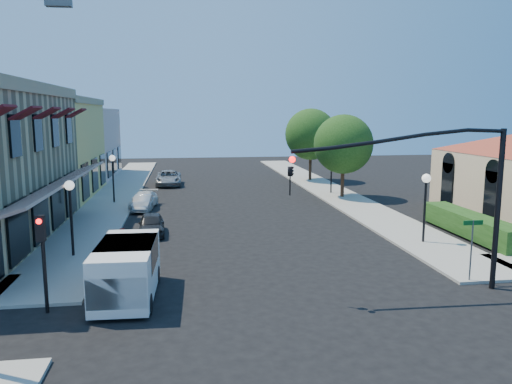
{
  "coord_description": "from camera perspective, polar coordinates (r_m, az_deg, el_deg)",
  "views": [
    {
      "loc": [
        -3.43,
        -15.04,
        6.53
      ],
      "look_at": [
        0.18,
        9.61,
        2.6
      ],
      "focal_mm": 35.0,
      "sensor_mm": 36.0,
      "label": 1
    }
  ],
  "objects": [
    {
      "name": "lamppost_left_near",
      "position": [
        23.9,
        -20.48,
        -0.74
      ],
      "size": [
        0.44,
        0.44,
        3.57
      ],
      "color": "black",
      "rests_on": "ground"
    },
    {
      "name": "hedge",
      "position": [
        29.14,
        23.29,
        -4.73
      ],
      "size": [
        1.4,
        8.0,
        1.1
      ],
      "primitive_type": "cube",
      "color": "#1A3E11",
      "rests_on": "ground"
    },
    {
      "name": "parked_car_c",
      "position": [
        35.65,
        -12.67,
        -0.91
      ],
      "size": [
        2.02,
        3.97,
        1.1
      ],
      "primitive_type": "imported",
      "rotation": [
        0.0,
        0.0,
        -0.13
      ],
      "color": "silver",
      "rests_on": "ground"
    },
    {
      "name": "parked_car_d",
      "position": [
        46.5,
        -9.97,
        1.59
      ],
      "size": [
        2.26,
        4.86,
        1.35
      ],
      "primitive_type": "imported",
      "rotation": [
        0.0,
        0.0,
        0.0
      ],
      "color": "#939598",
      "rests_on": "ground"
    },
    {
      "name": "street_tree_a",
      "position": [
        39.08,
        9.96,
        5.4
      ],
      "size": [
        4.56,
        4.56,
        6.48
      ],
      "color": "#342314",
      "rests_on": "ground"
    },
    {
      "name": "pink_stucco_building",
      "position": [
        54.48,
        -21.21,
        5.17
      ],
      "size": [
        10.0,
        12.0,
        7.0
      ],
      "primitive_type": "cube",
      "color": "beige",
      "rests_on": "ground"
    },
    {
      "name": "street_name_sign",
      "position": [
        20.97,
        23.45,
        -5.11
      ],
      "size": [
        0.8,
        0.06,
        2.5
      ],
      "color": "#595B5E",
      "rests_on": "ground"
    },
    {
      "name": "curb_red_strip",
      "position": [
        24.2,
        -16.39,
        -7.07
      ],
      "size": [
        0.25,
        10.0,
        0.06
      ],
      "primitive_type": "cube",
      "color": "maroon",
      "rests_on": "ground"
    },
    {
      "name": "street_tree_b",
      "position": [
        48.64,
        6.27,
        6.57
      ],
      "size": [
        4.94,
        4.94,
        7.02
      ],
      "color": "#342314",
      "rests_on": "ground"
    },
    {
      "name": "signal_mast_arm",
      "position": [
        19.12,
        20.8,
        1.04
      ],
      "size": [
        8.01,
        0.39,
        6.0
      ],
      "color": "black",
      "rests_on": "ground"
    },
    {
      "name": "lamppost_right_near",
      "position": [
        26.22,
        18.83,
        0.16
      ],
      "size": [
        0.44,
        0.44,
        3.57
      ],
      "color": "black",
      "rests_on": "ground"
    },
    {
      "name": "ground",
      "position": [
        16.75,
        4.27,
        -14.01
      ],
      "size": [
        120.0,
        120.0,
        0.0
      ],
      "primitive_type": "plane",
      "color": "black",
      "rests_on": "ground"
    },
    {
      "name": "yellow_stucco_building",
      "position": [
        42.87,
        -24.75,
        4.49
      ],
      "size": [
        10.0,
        12.0,
        7.6
      ],
      "primitive_type": "cube",
      "color": "#E0CB65",
      "rests_on": "ground"
    },
    {
      "name": "lamppost_left_far",
      "position": [
        37.58,
        -16.07,
        2.82
      ],
      "size": [
        0.44,
        0.44,
        3.57
      ],
      "color": "black",
      "rests_on": "ground"
    },
    {
      "name": "lamppost_right_far",
      "position": [
        41.0,
        8.63,
        3.55
      ],
      "size": [
        0.44,
        0.44,
        3.57
      ],
      "color": "black",
      "rests_on": "ground"
    },
    {
      "name": "parked_car_a",
      "position": [
        27.75,
        -11.86,
        -3.62
      ],
      "size": [
        1.52,
        3.45,
        1.15
      ],
      "primitive_type": "imported",
      "rotation": [
        0.0,
        0.0,
        0.05
      ],
      "color": "black",
      "rests_on": "ground"
    },
    {
      "name": "white_van",
      "position": [
        18.41,
        -14.59,
        -8.33
      ],
      "size": [
        2.12,
        4.55,
        1.99
      ],
      "color": "silver",
      "rests_on": "ground"
    },
    {
      "name": "sidewalk_right",
      "position": [
        44.24,
        7.74,
        0.47
      ],
      "size": [
        3.5,
        50.0,
        0.12
      ],
      "primitive_type": "cube",
      "color": "#99968B",
      "rests_on": "ground"
    },
    {
      "name": "secondary_signal",
      "position": [
        17.58,
        -23.26,
        -5.64
      ],
      "size": [
        0.28,
        0.42,
        3.32
      ],
      "color": "black",
      "rests_on": "ground"
    },
    {
      "name": "parked_car_b",
      "position": [
        34.68,
        -12.79,
        -1.22
      ],
      "size": [
        1.39,
        3.32,
        1.07
      ],
      "primitive_type": "imported",
      "rotation": [
        0.0,
        0.0,
        -0.08
      ],
      "color": "#B4B7BA",
      "rests_on": "ground"
    },
    {
      "name": "sidewalk_left",
      "position": [
        42.87,
        -15.37,
        -0.04
      ],
      "size": [
        3.5,
        50.0,
        0.12
      ],
      "primitive_type": "cube",
      "color": "#99968B",
      "rests_on": "ground"
    }
  ]
}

